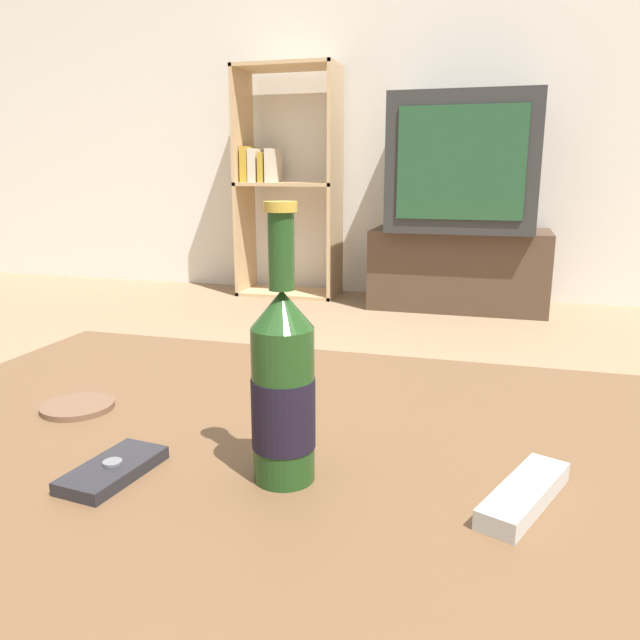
{
  "coord_description": "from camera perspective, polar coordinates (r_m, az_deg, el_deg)",
  "views": [
    {
      "loc": [
        0.28,
        -0.67,
        0.72
      ],
      "look_at": [
        0.03,
        0.2,
        0.5
      ],
      "focal_mm": 35.0,
      "sensor_mm": 36.0,
      "label": 1
    }
  ],
  "objects": [
    {
      "name": "coaster",
      "position": [
        0.92,
        -21.29,
        -7.37
      ],
      "size": [
        0.1,
        0.1,
        0.01
      ],
      "color": "brown",
      "rests_on": "coffee_table"
    },
    {
      "name": "remote_control",
      "position": [
        0.66,
        18.19,
        -14.9
      ],
      "size": [
        0.09,
        0.15,
        0.02
      ],
      "rotation": [
        0.0,
        0.0,
        -0.39
      ],
      "color": "beige",
      "rests_on": "coffee_table"
    },
    {
      "name": "tv_stand",
      "position": [
        3.44,
        12.57,
        4.6
      ],
      "size": [
        0.92,
        0.45,
        0.42
      ],
      "color": "#4C3828",
      "rests_on": "ground_plane"
    },
    {
      "name": "television",
      "position": [
        3.4,
        13.05,
        13.74
      ],
      "size": [
        0.73,
        0.59,
        0.68
      ],
      "color": "#2D2D2D",
      "rests_on": "tv_stand"
    },
    {
      "name": "back_wall",
      "position": [
        3.75,
        12.49,
        22.09
      ],
      "size": [
        8.0,
        0.05,
        2.6
      ],
      "color": "silver",
      "rests_on": "ground_plane"
    },
    {
      "name": "cell_phone",
      "position": [
        0.72,
        -18.4,
        -12.85
      ],
      "size": [
        0.07,
        0.12,
        0.02
      ],
      "rotation": [
        0.0,
        0.0,
        -0.12
      ],
      "color": "#232328",
      "rests_on": "coffee_table"
    },
    {
      "name": "bookshelf",
      "position": [
        3.69,
        -3.39,
        12.62
      ],
      "size": [
        0.58,
        0.3,
        1.29
      ],
      "color": "tan",
      "rests_on": "ground_plane"
    },
    {
      "name": "coffee_table",
      "position": [
        0.81,
        -6.29,
        -13.94
      ],
      "size": [
        1.03,
        0.76,
        0.4
      ],
      "color": "brown",
      "rests_on": "ground_plane"
    },
    {
      "name": "beer_bottle",
      "position": [
        0.64,
        -3.39,
        -6.16
      ],
      "size": [
        0.07,
        0.07,
        0.29
      ],
      "color": "#1E4219",
      "rests_on": "coffee_table"
    }
  ]
}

